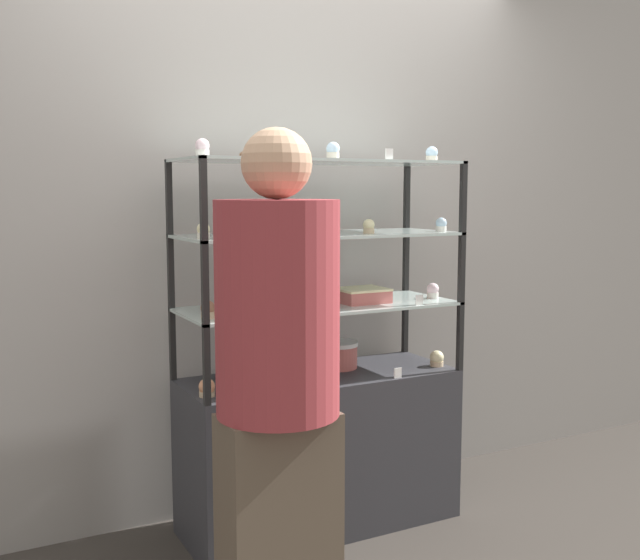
{
  "coord_description": "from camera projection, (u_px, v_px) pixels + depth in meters",
  "views": [
    {
      "loc": [
        -1.47,
        -2.78,
        1.46
      ],
      "look_at": [
        0.0,
        0.0,
        1.08
      ],
      "focal_mm": 42.0,
      "sensor_mm": 36.0,
      "label": 1
    }
  ],
  "objects": [
    {
      "name": "ground_plane",
      "position": [
        320.0,
        524.0,
        3.3
      ],
      "size": [
        20.0,
        20.0,
        0.0
      ],
      "primitive_type": "plane",
      "color": "#38332D"
    },
    {
      "name": "back_wall",
      "position": [
        283.0,
        225.0,
        3.47
      ],
      "size": [
        8.0,
        0.05,
        2.6
      ],
      "color": "gray",
      "rests_on": "ground_plane"
    },
    {
      "name": "display_base",
      "position": [
        320.0,
        450.0,
        3.26
      ],
      "size": [
        1.19,
        0.45,
        0.67
      ],
      "color": "#333338",
      "rests_on": "ground_plane"
    },
    {
      "name": "display_riser_lower",
      "position": [
        320.0,
        310.0,
        3.18
      ],
      "size": [
        1.19,
        0.45,
        0.3
      ],
      "color": "black",
      "rests_on": "display_base"
    },
    {
      "name": "display_riser_middle",
      "position": [
        320.0,
        238.0,
        3.15
      ],
      "size": [
        1.19,
        0.45,
        0.3
      ],
      "color": "black",
      "rests_on": "display_riser_lower"
    },
    {
      "name": "display_riser_upper",
      "position": [
        320.0,
        165.0,
        3.11
      ],
      "size": [
        1.19,
        0.45,
        0.3
      ],
      "color": "black",
      "rests_on": "display_riser_middle"
    },
    {
      "name": "layer_cake_centerpiece",
      "position": [
        338.0,
        355.0,
        3.34
      ],
      "size": [
        0.18,
        0.18,
        0.12
      ],
      "color": "#C66660",
      "rests_on": "display_base"
    },
    {
      "name": "sheet_cake_frosted",
      "position": [
        362.0,
        295.0,
        3.25
      ],
      "size": [
        0.21,
        0.18,
        0.06
      ],
      "color": "#C66660",
      "rests_on": "display_riser_lower"
    },
    {
      "name": "cupcake_0",
      "position": [
        207.0,
        388.0,
        2.87
      ],
      "size": [
        0.06,
        0.06,
        0.07
      ],
      "color": "#CCB28C",
      "rests_on": "display_base"
    },
    {
      "name": "cupcake_1",
      "position": [
        269.0,
        380.0,
        3.0
      ],
      "size": [
        0.06,
        0.06,
        0.07
      ],
      "color": "white",
      "rests_on": "display_base"
    },
    {
      "name": "cupcake_2",
      "position": [
        437.0,
        359.0,
        3.37
      ],
      "size": [
        0.06,
        0.06,
        0.07
      ],
      "color": "#CCB28C",
      "rests_on": "display_base"
    },
    {
      "name": "price_tag_0",
      "position": [
        398.0,
        373.0,
        3.16
      ],
      "size": [
        0.04,
        0.0,
        0.04
      ],
      "color": "white",
      "rests_on": "display_base"
    },
    {
      "name": "cupcake_3",
      "position": [
        208.0,
        310.0,
        2.84
      ],
      "size": [
        0.06,
        0.06,
        0.07
      ],
      "color": "#CCB28C",
      "rests_on": "display_riser_lower"
    },
    {
      "name": "cupcake_4",
      "position": [
        290.0,
        302.0,
        3.04
      ],
      "size": [
        0.06,
        0.06,
        0.07
      ],
      "color": "white",
      "rests_on": "display_riser_lower"
    },
    {
      "name": "cupcake_5",
      "position": [
        433.0,
        291.0,
        3.37
      ],
      "size": [
        0.06,
        0.06,
        0.07
      ],
      "color": "white",
      "rests_on": "display_riser_lower"
    },
    {
      "name": "price_tag_1",
      "position": [
        420.0,
        300.0,
        3.17
      ],
      "size": [
        0.04,
        0.0,
        0.04
      ],
      "color": "white",
      "rests_on": "display_riser_lower"
    },
    {
      "name": "cupcake_6",
      "position": [
        203.0,
        231.0,
        2.79
      ],
      "size": [
        0.05,
        0.05,
        0.06
      ],
      "color": "beige",
      "rests_on": "display_riser_middle"
    },
    {
      "name": "cupcake_7",
      "position": [
        291.0,
        229.0,
        2.96
      ],
      "size": [
        0.05,
        0.05,
        0.06
      ],
      "color": "white",
      "rests_on": "display_riser_middle"
    },
    {
      "name": "cupcake_8",
      "position": [
        369.0,
        227.0,
        3.13
      ],
      "size": [
        0.05,
        0.05,
        0.06
      ],
      "color": "#CCB28C",
      "rests_on": "display_riser_middle"
    },
    {
      "name": "cupcake_9",
      "position": [
        441.0,
        225.0,
        3.29
      ],
      "size": [
        0.05,
        0.05,
        0.06
      ],
      "color": "white",
      "rests_on": "display_riser_middle"
    },
    {
      "name": "price_tag_2",
      "position": [
        332.0,
        231.0,
        2.94
      ],
      "size": [
        0.04,
        0.0,
        0.04
      ],
      "color": "white",
      "rests_on": "display_riser_middle"
    },
    {
      "name": "cupcake_10",
      "position": [
        202.0,
        148.0,
        2.8
      ],
      "size": [
        0.05,
        0.05,
        0.07
      ],
      "color": "white",
      "rests_on": "display_riser_upper"
    },
    {
      "name": "cupcake_11",
      "position": [
        333.0,
        151.0,
        3.01
      ],
      "size": [
        0.05,
        0.05,
        0.07
      ],
      "color": "beige",
      "rests_on": "display_riser_upper"
    },
    {
      "name": "cupcake_12",
      "position": [
        432.0,
        155.0,
        3.32
      ],
      "size": [
        0.05,
        0.05,
        0.07
      ],
      "color": "beige",
      "rests_on": "display_riser_upper"
    },
    {
      "name": "price_tag_3",
      "position": [
        389.0,
        154.0,
        3.02
      ],
      "size": [
        0.04,
        0.0,
        0.04
      ],
      "color": "white",
      "rests_on": "display_riser_upper"
    },
    {
      "name": "donut_glazed",
      "position": [
        253.0,
        155.0,
        3.01
      ],
      "size": [
        0.11,
        0.11,
        0.03
      ],
      "color": "brown",
      "rests_on": "display_riser_upper"
    },
    {
      "name": "customer_figure",
      "position": [
        278.0,
        378.0,
        2.32
      ],
      "size": [
        0.39,
        0.39,
        1.65
      ],
      "color": "brown",
      "rests_on": "ground_plane"
    }
  ]
}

